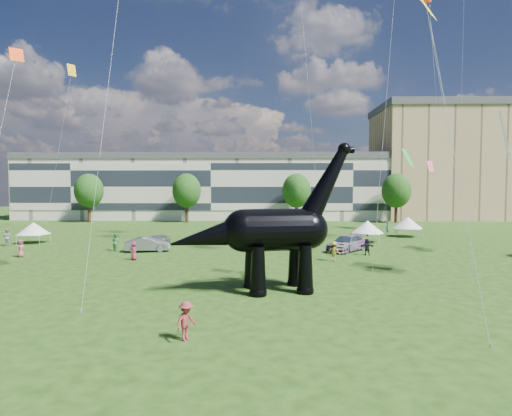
{
  "coord_description": "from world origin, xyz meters",
  "views": [
    {
      "loc": [
        2.24,
        -24.65,
        6.71
      ],
      "look_at": [
        1.57,
        8.0,
        5.0
      ],
      "focal_mm": 30.0,
      "sensor_mm": 36.0,
      "label": 1
    }
  ],
  "objects": [
    {
      "name": "gazebo_near",
      "position": [
        14.42,
        26.04,
        1.81
      ],
      "size": [
        4.55,
        4.55,
        2.57
      ],
      "rotation": [
        0.0,
        0.0,
        -0.27
      ],
      "color": "white",
      "rests_on": "ground"
    },
    {
      "name": "tree_mid_left",
      "position": [
        -12.0,
        53.0,
        6.29
      ],
      "size": [
        5.2,
        5.2,
        9.44
      ],
      "color": "#382314",
      "rests_on": "ground"
    },
    {
      "name": "car_silver",
      "position": [
        -9.4,
        20.94,
        0.73
      ],
      "size": [
        2.46,
        4.54,
        1.47
      ],
      "primitive_type": "imported",
      "rotation": [
        0.0,
        0.0,
        -0.18
      ],
      "color": "#ADAEB2",
      "rests_on": "ground"
    },
    {
      "name": "tree_far_left",
      "position": [
        -30.0,
        53.0,
        6.29
      ],
      "size": [
        5.2,
        5.2,
        9.44
      ],
      "color": "#382314",
      "rests_on": "ground"
    },
    {
      "name": "dinosaur_sculpture",
      "position": [
        2.55,
        2.37,
        3.73
      ],
      "size": [
        12.11,
        4.49,
        9.87
      ],
      "rotation": [
        0.0,
        0.0,
        0.21
      ],
      "color": "black",
      "rests_on": "ground"
    },
    {
      "name": "tree_far_right",
      "position": [
        26.0,
        53.0,
        6.29
      ],
      "size": [
        5.2,
        5.2,
        9.44
      ],
      "color": "#382314",
      "rests_on": "ground"
    },
    {
      "name": "ground",
      "position": [
        0.0,
        0.0,
        0.0
      ],
      "size": [
        220.0,
        220.0,
        0.0
      ],
      "primitive_type": "plane",
      "color": "#16330C",
      "rests_on": "ground"
    },
    {
      "name": "visitors",
      "position": [
        -4.68,
        14.01,
        0.86
      ],
      "size": [
        46.45,
        42.12,
        1.89
      ],
      "color": "black",
      "rests_on": "ground"
    },
    {
      "name": "car_white",
      "position": [
        0.23,
        25.05,
        0.68
      ],
      "size": [
        5.31,
        3.49,
        1.36
      ],
      "primitive_type": "imported",
      "rotation": [
        0.0,
        0.0,
        1.85
      ],
      "color": "silver",
      "rests_on": "ground"
    },
    {
      "name": "car_dark",
      "position": [
        10.66,
        19.03,
        0.81
      ],
      "size": [
        5.35,
        5.74,
        1.62
      ],
      "primitive_type": "imported",
      "rotation": [
        0.0,
        0.0,
        -0.7
      ],
      "color": "#595960",
      "rests_on": "ground"
    },
    {
      "name": "gazebo_far",
      "position": [
        20.99,
        31.6,
        1.83
      ],
      "size": [
        4.83,
        4.83,
        2.61
      ],
      "rotation": [
        0.0,
        0.0,
        -0.36
      ],
      "color": "silver",
      "rests_on": "ground"
    },
    {
      "name": "apartment_block",
      "position": [
        40.0,
        65.0,
        11.0
      ],
      "size": [
        28.0,
        18.0,
        22.0
      ],
      "primitive_type": "cube",
      "color": "tan",
      "rests_on": "ground"
    },
    {
      "name": "tree_mid_right",
      "position": [
        8.0,
        53.0,
        6.29
      ],
      "size": [
        5.2,
        5.2,
        9.44
      ],
      "color": "#382314",
      "rests_on": "ground"
    },
    {
      "name": "car_grey",
      "position": [
        -9.67,
        18.26,
        0.73
      ],
      "size": [
        4.67,
        2.4,
        1.47
      ],
      "primitive_type": "imported",
      "rotation": [
        0.0,
        0.0,
        1.77
      ],
      "color": "slate",
      "rests_on": "ground"
    },
    {
      "name": "gazebo_left",
      "position": [
        -24.7,
        24.36,
        1.73
      ],
      "size": [
        3.59,
        3.59,
        2.46
      ],
      "rotation": [
        0.0,
        0.0,
        0.02
      ],
      "color": "silver",
      "rests_on": "ground"
    },
    {
      "name": "terrace_row",
      "position": [
        -8.0,
        62.0,
        6.0
      ],
      "size": [
        78.0,
        11.0,
        12.0
      ],
      "primitive_type": "cube",
      "color": "beige",
      "rests_on": "ground"
    }
  ]
}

